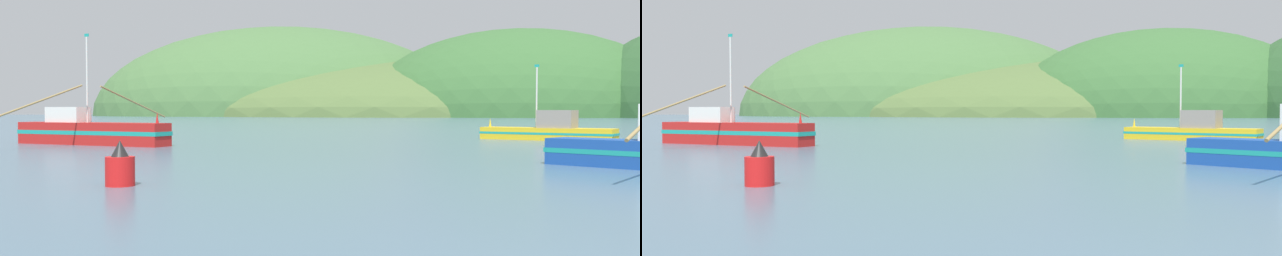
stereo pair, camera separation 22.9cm
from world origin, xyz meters
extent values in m
ellipsoid|color=#47703D|center=(-12.06, 256.72, 0.00)|extent=(154.44, 123.55, 72.57)
ellipsoid|color=#516B38|center=(40.70, 258.30, 0.00)|extent=(209.07, 167.25, 45.52)
ellipsoid|color=#386633|center=(71.33, 211.10, 0.00)|extent=(111.58, 89.26, 60.58)
cube|color=red|center=(-17.53, 35.74, 0.74)|extent=(11.33, 6.60, 1.48)
cube|color=teal|center=(-17.53, 35.74, 0.81)|extent=(11.45, 6.67, 0.27)
cone|color=red|center=(-12.65, 33.39, 1.83)|extent=(0.27, 0.27, 0.70)
cube|color=silver|center=(-19.42, 36.64, 1.99)|extent=(3.15, 2.43, 1.03)
cylinder|color=silver|center=(-17.86, 35.89, 4.32)|extent=(0.12, 0.12, 5.68)
cube|color=teal|center=(-17.86, 35.89, 7.28)|extent=(0.34, 0.18, 0.20)
cylinder|color=#997F4C|center=(-15.70, 39.54, 2.84)|extent=(3.05, 6.17, 2.25)
cylinder|color=#997F4C|center=(-19.35, 31.93, 2.84)|extent=(3.05, 6.17, 2.25)
cube|color=gold|center=(15.19, 41.44, 0.47)|extent=(9.16, 7.85, 0.94)
cube|color=teal|center=(15.19, 41.44, 0.52)|extent=(9.25, 7.93, 0.17)
cone|color=gold|center=(11.64, 44.20, 1.29)|extent=(0.28, 0.28, 0.70)
cube|color=gray|center=(15.81, 40.96, 1.62)|extent=(3.29, 3.20, 1.36)
cylinder|color=silver|center=(14.57, 41.92, 3.28)|extent=(0.12, 0.12, 4.67)
cube|color=teal|center=(14.57, 41.92, 5.73)|extent=(0.30, 0.24, 0.20)
cylinder|color=red|center=(-9.00, 13.03, 0.45)|extent=(0.88, 0.88, 0.90)
cone|color=black|center=(-9.00, 13.03, 1.15)|extent=(0.53, 0.53, 0.50)
camera|label=1|loc=(-3.35, -6.17, 2.33)|focal=35.19mm
camera|label=2|loc=(-3.12, -6.17, 2.33)|focal=35.19mm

